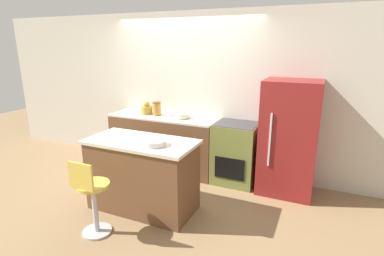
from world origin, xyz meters
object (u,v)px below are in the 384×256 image
refrigerator (289,138)px  kettle (147,109)px  mixing_bowl (182,115)px  oven_range (235,153)px  stool_chair (92,198)px

refrigerator → kettle: refrigerator is taller
kettle → mixing_bowl: kettle is taller
kettle → oven_range: bearing=-0.0°
refrigerator → kettle: bearing=179.6°
oven_range → kettle: size_ratio=4.36×
kettle → mixing_bowl: bearing=0.0°
refrigerator → kettle: (-2.34, 0.02, 0.21)m
stool_chair → oven_range: bearing=61.7°
kettle → mixing_bowl: (0.67, 0.00, -0.05)m
refrigerator → mixing_bowl: 1.68m
stool_chair → kettle: (-0.52, 1.97, 0.57)m
stool_chair → mixing_bowl: bearing=85.4°
stool_chair → refrigerator: bearing=46.9°
stool_chair → kettle: kettle is taller
oven_range → mixing_bowl: bearing=180.0°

